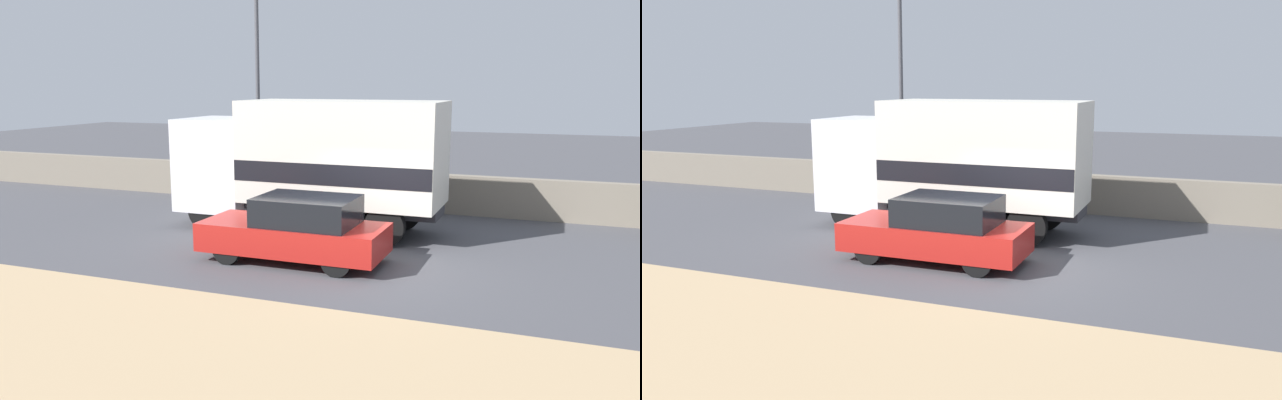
% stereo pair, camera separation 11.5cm
% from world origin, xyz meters
% --- Properties ---
extents(ground_plane, '(80.00, 80.00, 0.00)m').
position_xyz_m(ground_plane, '(0.00, 0.00, 0.00)').
color(ground_plane, '#47474C').
extents(dirt_shoulder_foreground, '(60.00, 6.67, 0.04)m').
position_xyz_m(dirt_shoulder_foreground, '(0.00, -6.24, 0.02)').
color(dirt_shoulder_foreground, tan).
rests_on(dirt_shoulder_foreground, ground_plane).
extents(stone_wall_backdrop, '(60.00, 0.35, 1.22)m').
position_xyz_m(stone_wall_backdrop, '(0.00, 6.44, 0.61)').
color(stone_wall_backdrop, gray).
rests_on(stone_wall_backdrop, ground_plane).
extents(street_lamp, '(0.56, 0.28, 7.76)m').
position_xyz_m(street_lamp, '(-5.41, 5.95, 4.44)').
color(street_lamp, '#4C4C51').
rests_on(street_lamp, ground_plane).
extents(box_truck, '(7.36, 2.37, 3.57)m').
position_xyz_m(box_truck, '(-2.16, 2.83, 1.96)').
color(box_truck, silver).
rests_on(box_truck, ground_plane).
extents(car_hatchback, '(4.23, 1.74, 1.53)m').
position_xyz_m(car_hatchback, '(-1.38, -0.21, 0.75)').
color(car_hatchback, '#B21E19').
rests_on(car_hatchback, ground_plane).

